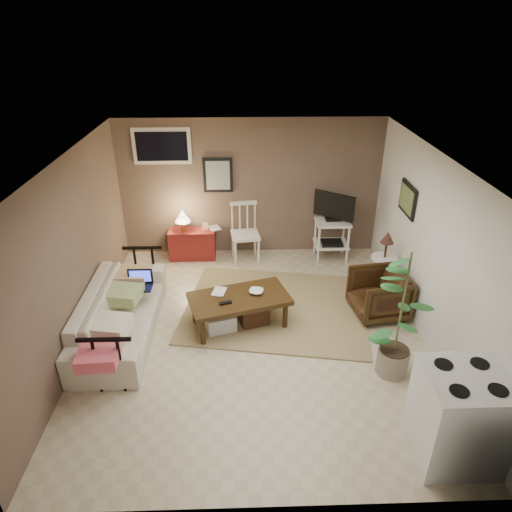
{
  "coord_description": "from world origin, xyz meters",
  "views": [
    {
      "loc": [
        -0.14,
        -5.02,
        3.84
      ],
      "look_at": [
        0.03,
        0.35,
        1.01
      ],
      "focal_mm": 32.0,
      "sensor_mm": 36.0,
      "label": 1
    }
  ],
  "objects_px": {
    "sofa": "(119,305)",
    "spindle_chair": "(245,235)",
    "coffee_table": "(239,309)",
    "side_table": "(385,256)",
    "tv_stand": "(333,226)",
    "armchair": "(379,292)",
    "stove": "(458,417)",
    "red_console": "(192,241)",
    "potted_plant": "(401,311)"
  },
  "relations": [
    {
      "from": "sofa",
      "to": "spindle_chair",
      "type": "bearing_deg",
      "value": -39.58
    },
    {
      "from": "coffee_table",
      "to": "side_table",
      "type": "relative_size",
      "value": 1.4
    },
    {
      "from": "tv_stand",
      "to": "armchair",
      "type": "xyz_separation_m",
      "value": [
        0.38,
        -1.7,
        -0.28
      ]
    },
    {
      "from": "tv_stand",
      "to": "stove",
      "type": "height_order",
      "value": "tv_stand"
    },
    {
      "from": "side_table",
      "to": "armchair",
      "type": "relative_size",
      "value": 1.43
    },
    {
      "from": "tv_stand",
      "to": "side_table",
      "type": "distance_m",
      "value": 1.29
    },
    {
      "from": "sofa",
      "to": "red_console",
      "type": "distance_m",
      "value": 2.3
    },
    {
      "from": "red_console",
      "to": "spindle_chair",
      "type": "bearing_deg",
      "value": -7.2
    },
    {
      "from": "sofa",
      "to": "stove",
      "type": "bearing_deg",
      "value": -119.42
    },
    {
      "from": "sofa",
      "to": "stove",
      "type": "distance_m",
      "value": 4.21
    },
    {
      "from": "potted_plant",
      "to": "stove",
      "type": "distance_m",
      "value": 1.26
    },
    {
      "from": "tv_stand",
      "to": "coffee_table",
      "type": "bearing_deg",
      "value": -129.98
    },
    {
      "from": "coffee_table",
      "to": "side_table",
      "type": "xyz_separation_m",
      "value": [
        2.2,
        0.77,
        0.37
      ]
    },
    {
      "from": "tv_stand",
      "to": "side_table",
      "type": "height_order",
      "value": "tv_stand"
    },
    {
      "from": "tv_stand",
      "to": "potted_plant",
      "type": "xyz_separation_m",
      "value": [
        0.23,
        -2.92,
        0.24
      ]
    },
    {
      "from": "coffee_table",
      "to": "potted_plant",
      "type": "bearing_deg",
      "value": -28.31
    },
    {
      "from": "spindle_chair",
      "to": "potted_plant",
      "type": "bearing_deg",
      "value": -59.45
    },
    {
      "from": "tv_stand",
      "to": "stove",
      "type": "relative_size",
      "value": 1.23
    },
    {
      "from": "spindle_chair",
      "to": "potted_plant",
      "type": "xyz_separation_m",
      "value": [
        1.74,
        -2.94,
        0.4
      ]
    },
    {
      "from": "red_console",
      "to": "potted_plant",
      "type": "height_order",
      "value": "potted_plant"
    },
    {
      "from": "side_table",
      "to": "coffee_table",
      "type": "bearing_deg",
      "value": -160.56
    },
    {
      "from": "spindle_chair",
      "to": "side_table",
      "type": "relative_size",
      "value": 0.98
    },
    {
      "from": "sofa",
      "to": "coffee_table",
      "type": "bearing_deg",
      "value": -86.19
    },
    {
      "from": "tv_stand",
      "to": "armchair",
      "type": "relative_size",
      "value": 1.67
    },
    {
      "from": "coffee_table",
      "to": "stove",
      "type": "relative_size",
      "value": 1.48
    },
    {
      "from": "coffee_table",
      "to": "tv_stand",
      "type": "distance_m",
      "value": 2.54
    },
    {
      "from": "spindle_chair",
      "to": "potted_plant",
      "type": "height_order",
      "value": "potted_plant"
    },
    {
      "from": "tv_stand",
      "to": "stove",
      "type": "bearing_deg",
      "value": -83.56
    },
    {
      "from": "side_table",
      "to": "potted_plant",
      "type": "relative_size",
      "value": 0.63
    },
    {
      "from": "spindle_chair",
      "to": "tv_stand",
      "type": "xyz_separation_m",
      "value": [
        1.5,
        -0.02,
        0.16
      ]
    },
    {
      "from": "sofa",
      "to": "tv_stand",
      "type": "bearing_deg",
      "value": -57.59
    },
    {
      "from": "spindle_chair",
      "to": "stove",
      "type": "distance_m",
      "value": 4.57
    },
    {
      "from": "stove",
      "to": "red_console",
      "type": "bearing_deg",
      "value": 124.5
    },
    {
      "from": "armchair",
      "to": "coffee_table",
      "type": "bearing_deg",
      "value": -92.32
    },
    {
      "from": "sofa",
      "to": "red_console",
      "type": "xyz_separation_m",
      "value": [
        0.75,
        2.17,
        -0.12
      ]
    },
    {
      "from": "red_console",
      "to": "stove",
      "type": "height_order",
      "value": "stove"
    },
    {
      "from": "side_table",
      "to": "sofa",
      "type": "bearing_deg",
      "value": -166.89
    },
    {
      "from": "red_console",
      "to": "armchair",
      "type": "relative_size",
      "value": 1.26
    },
    {
      "from": "red_console",
      "to": "potted_plant",
      "type": "xyz_separation_m",
      "value": [
        2.68,
        -3.06,
        0.57
      ]
    },
    {
      "from": "tv_stand",
      "to": "side_table",
      "type": "relative_size",
      "value": 1.17
    },
    {
      "from": "side_table",
      "to": "red_console",
      "type": "bearing_deg",
      "value": 156.9
    },
    {
      "from": "coffee_table",
      "to": "potted_plant",
      "type": "height_order",
      "value": "potted_plant"
    },
    {
      "from": "potted_plant",
      "to": "side_table",
      "type": "bearing_deg",
      "value": 78.94
    },
    {
      "from": "sofa",
      "to": "spindle_chair",
      "type": "xyz_separation_m",
      "value": [
        1.7,
        2.05,
        0.04
      ]
    },
    {
      "from": "spindle_chair",
      "to": "red_console",
      "type": "bearing_deg",
      "value": 172.8
    },
    {
      "from": "red_console",
      "to": "potted_plant",
      "type": "relative_size",
      "value": 0.56
    },
    {
      "from": "coffee_table",
      "to": "armchair",
      "type": "relative_size",
      "value": 2.01
    },
    {
      "from": "coffee_table",
      "to": "spindle_chair",
      "type": "distance_m",
      "value": 1.96
    },
    {
      "from": "coffee_table",
      "to": "sofa",
      "type": "xyz_separation_m",
      "value": [
        -1.59,
        -0.11,
        0.16
      ]
    },
    {
      "from": "side_table",
      "to": "potted_plant",
      "type": "xyz_separation_m",
      "value": [
        -0.35,
        -1.77,
        0.23
      ]
    }
  ]
}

